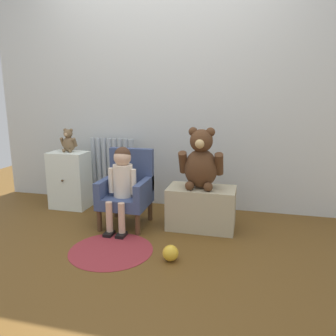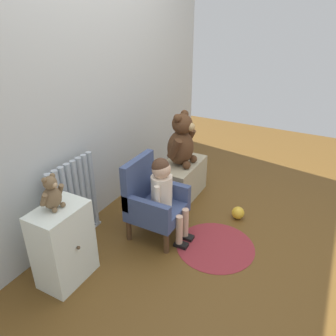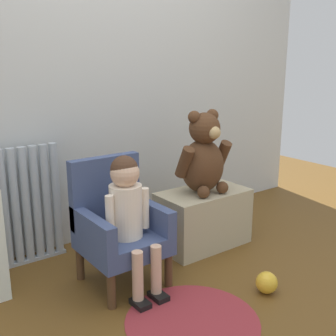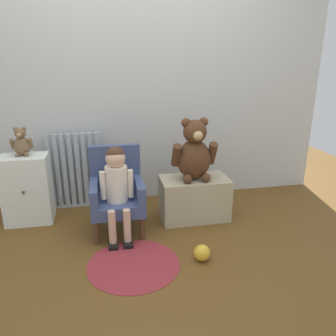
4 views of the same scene
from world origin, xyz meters
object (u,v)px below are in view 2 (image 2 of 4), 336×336
at_px(child_figure, 164,188).
at_px(toy_ball, 238,213).
at_px(large_teddy_bear, 181,142).
at_px(radiator, 75,202).
at_px(child_armchair, 152,200).
at_px(small_dresser, 63,245).
at_px(small_teddy_bear, 52,194).
at_px(floor_rug, 215,246).
at_px(low_bench, 181,179).

height_order(child_figure, toy_ball, child_figure).
bearing_deg(large_teddy_bear, radiator, 156.18).
relative_size(child_armchair, toy_ball, 5.90).
relative_size(radiator, large_teddy_bear, 1.36).
bearing_deg(small_dresser, child_armchair, -20.28).
xyz_separation_m(radiator, toy_ball, (0.90, -1.09, -0.29)).
relative_size(child_figure, large_teddy_bear, 1.38).
height_order(small_dresser, small_teddy_bear, small_teddy_bear).
relative_size(child_armchair, large_teddy_bear, 1.30).
distance_m(child_armchair, toy_ball, 0.84).
bearing_deg(small_dresser, floor_rug, -45.30).
bearing_deg(floor_rug, radiator, 112.27).
height_order(low_bench, floor_rug, low_bench).
relative_size(large_teddy_bear, floor_rug, 0.82).
height_order(child_armchair, toy_ball, child_armchair).
bearing_deg(child_figure, low_bench, 14.58).
height_order(radiator, toy_ball, radiator).
relative_size(child_figure, toy_ball, 6.29).
xyz_separation_m(low_bench, small_teddy_bear, (-1.40, 0.24, 0.51)).
height_order(small_dresser, large_teddy_bear, large_teddy_bear).
xyz_separation_m(large_teddy_bear, small_teddy_bear, (-1.39, 0.24, 0.09)).
height_order(radiator, small_dresser, radiator).
height_order(low_bench, small_teddy_bear, small_teddy_bear).
xyz_separation_m(low_bench, floor_rug, (-0.59, -0.61, -0.18)).
relative_size(child_armchair, child_figure, 0.94).
xyz_separation_m(small_dresser, low_bench, (1.40, -0.21, -0.11)).
bearing_deg(radiator, child_figure, -59.91).
bearing_deg(radiator, child_armchair, -54.68).
relative_size(low_bench, floor_rug, 0.92).
distance_m(radiator, toy_ball, 1.44).
distance_m(child_armchair, large_teddy_bear, 0.71).
distance_m(small_dresser, child_figure, 0.85).
bearing_deg(radiator, toy_ball, -50.35).
height_order(radiator, low_bench, radiator).
bearing_deg(small_dresser, large_teddy_bear, -8.79).
height_order(small_dresser, child_figure, child_figure).
bearing_deg(floor_rug, small_dresser, 134.70).
bearing_deg(radiator, small_teddy_bear, -151.50).
bearing_deg(child_armchair, large_teddy_bear, 5.00).
xyz_separation_m(child_armchair, floor_rug, (0.07, -0.55, -0.32)).
bearing_deg(small_teddy_bear, child_armchair, -22.03).
relative_size(large_teddy_bear, toy_ball, 4.55).
xyz_separation_m(low_bench, toy_ball, (-0.12, -0.65, -0.13)).
bearing_deg(toy_ball, small_dresser, 146.24).
relative_size(small_dresser, child_figure, 0.81).
height_order(large_teddy_bear, small_teddy_bear, large_teddy_bear).
height_order(small_dresser, floor_rug, small_dresser).
xyz_separation_m(child_figure, low_bench, (0.67, 0.17, -0.28)).
bearing_deg(radiator, large_teddy_bear, -23.82).
distance_m(child_figure, toy_ball, 0.83).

